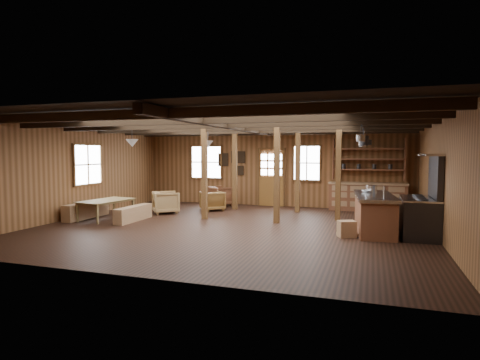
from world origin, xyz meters
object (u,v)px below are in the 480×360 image
object	(u,v)px
armchair_a	(212,201)
armchair_c	(166,202)
commercial_range	(422,210)
dining_table	(107,210)
kitchen_island	(374,213)
armchair_b	(219,196)

from	to	relation	value
armchair_a	armchair_c	xyz separation A→B (m)	(-1.20, -1.06, 0.03)
commercial_range	dining_table	world-z (taller)	commercial_range
dining_table	armchair_c	bearing A→B (deg)	-27.42
dining_table	armchair_c	world-z (taller)	armchair_c
dining_table	armchair_c	xyz separation A→B (m)	(1.08, 1.59, 0.07)
kitchen_island	armchair_c	bearing A→B (deg)	165.44
dining_table	commercial_range	bearing A→B (deg)	-81.88
dining_table	armchair_a	distance (m)	3.50
armchair_b	armchair_c	world-z (taller)	armchair_b
armchair_b	commercial_range	bearing A→B (deg)	-178.02
armchair_b	armchair_c	xyz separation A→B (m)	(-1.01, -2.21, -0.01)
dining_table	armchair_b	distance (m)	4.34
armchair_a	armchair_b	xyz separation A→B (m)	(-0.18, 1.14, 0.04)
armchair_b	kitchen_island	bearing A→B (deg)	-179.95
dining_table	armchair_c	size ratio (longest dim) A/B	2.06
kitchen_island	armchair_b	distance (m)	6.31
armchair_b	armchair_a	bearing A→B (deg)	130.27
kitchen_island	dining_table	world-z (taller)	kitchen_island
armchair_a	dining_table	bearing A→B (deg)	6.01
dining_table	armchair_b	size ratio (longest dim) A/B	2.02
armchair_c	armchair_b	bearing A→B (deg)	-62.94
kitchen_island	armchair_b	bearing A→B (deg)	143.67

